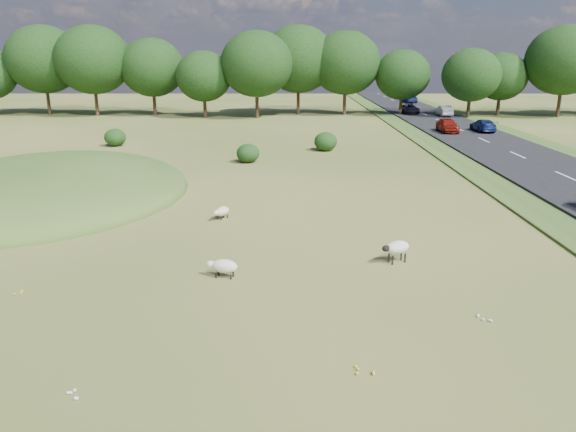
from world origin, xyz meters
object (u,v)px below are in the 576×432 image
object	(u,v)px
sheep_1	(222,211)
sheep_3	(397,248)
sheep_2	(223,266)
car_1	(444,111)
car_0	(448,125)
car_3	(483,125)
car_5	(410,98)
car_4	(409,109)

from	to	relation	value
sheep_1	sheep_3	xyz separation A→B (m)	(7.50, -6.02, 0.22)
sheep_2	car_1	bearing A→B (deg)	-98.77
car_0	car_3	bearing A→B (deg)	8.04
car_3	car_1	bearing A→B (deg)	-90.00
sheep_3	car_5	size ratio (longest dim) A/B	0.26
car_0	car_5	world-z (taller)	car_0
sheep_1	car_1	size ratio (longest dim) A/B	0.27
car_0	car_4	distance (m)	18.82
car_3	sheep_2	bearing A→B (deg)	60.13
car_0	car_5	size ratio (longest dim) A/B	0.86
sheep_1	sheep_3	size ratio (longest dim) A/B	0.87
sheep_1	car_1	xyz separation A→B (m)	(23.17, 46.27, 0.52)
sheep_3	car_4	world-z (taller)	car_4
car_3	car_4	bearing A→B (deg)	-78.26
car_1	car_3	size ratio (longest dim) A/B	0.95
sheep_2	car_1	distance (m)	58.23
car_5	car_0	bearing A→B (deg)	84.15
car_5	sheep_3	bearing A→B (deg)	78.00
car_0	car_4	bearing A→B (deg)	90.00
sheep_3	car_4	size ratio (longest dim) A/B	0.28
car_0	car_5	distance (m)	37.29
sheep_1	car_5	bearing A→B (deg)	-167.47
sheep_2	car_0	world-z (taller)	car_0
sheep_3	car_5	xyz separation A→B (m)	(15.67, 73.74, 0.33)
sheep_2	car_5	size ratio (longest dim) A/B	0.26
sheep_2	car_4	world-z (taller)	car_4
car_1	car_5	xyz separation A→B (m)	(0.00, 21.45, 0.03)
sheep_1	car_0	world-z (taller)	car_0
car_3	car_5	world-z (taller)	car_5
sheep_1	sheep_2	distance (m)	7.60
sheep_1	car_0	xyz separation A→B (m)	(19.37, 30.63, 0.56)
sheep_1	car_0	distance (m)	36.24
sheep_3	car_3	distance (m)	40.35
sheep_3	car_5	distance (m)	75.39
car_5	car_3	bearing A→B (deg)	90.00
sheep_2	car_5	xyz separation A→B (m)	(22.23, 75.27, 0.51)
sheep_1	car_4	distance (m)	53.10
sheep_1	car_5	size ratio (longest dim) A/B	0.23
car_5	sheep_1	bearing A→B (deg)	71.12
sheep_1	car_3	size ratio (longest dim) A/B	0.26
car_5	car_1	bearing A→B (deg)	90.00
sheep_1	sheep_3	world-z (taller)	sheep_3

